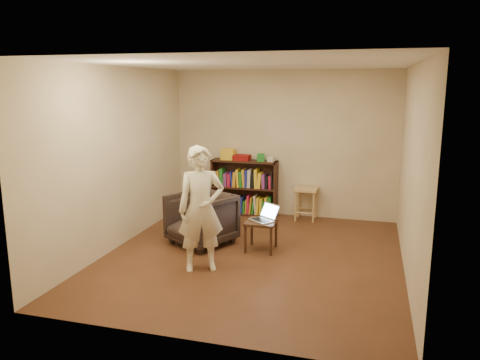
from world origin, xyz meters
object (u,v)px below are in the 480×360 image
(stool, at_px, (306,194))
(laptop, at_px, (264,217))
(armchair, at_px, (201,219))
(side_table, at_px, (261,226))
(person, at_px, (201,209))
(bookshelf, at_px, (244,191))

(stool, relative_size, laptop, 1.21)
(armchair, height_order, side_table, armchair)
(armchair, xyz_separation_m, side_table, (0.92, -0.03, -0.02))
(person, bearing_deg, side_table, 30.34)
(person, bearing_deg, armchair, 83.32)
(bookshelf, distance_m, laptop, 1.92)
(stool, relative_size, person, 0.35)
(armchair, distance_m, person, 1.08)
(person, bearing_deg, bookshelf, 66.23)
(bookshelf, relative_size, side_table, 2.76)
(bookshelf, relative_size, laptop, 2.55)
(bookshelf, height_order, laptop, bookshelf)
(armchair, distance_m, laptop, 0.96)
(armchair, distance_m, side_table, 0.92)
(bookshelf, xyz_separation_m, side_table, (0.74, -1.80, -0.08))
(laptop, xyz_separation_m, person, (-0.61, -0.95, 0.31))
(person, bearing_deg, laptop, 30.00)
(armchair, bearing_deg, stool, 80.21)
(bookshelf, height_order, stool, bookshelf)
(stool, bearing_deg, laptop, -102.10)
(armchair, xyz_separation_m, laptop, (0.96, 0.01, 0.11))
(side_table, distance_m, person, 1.15)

